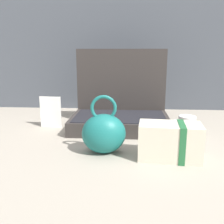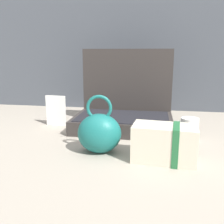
# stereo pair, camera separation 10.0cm
# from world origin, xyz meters

# --- Properties ---
(ground_plane) EXTENTS (6.00, 6.00, 0.00)m
(ground_plane) POSITION_xyz_m (0.00, 0.00, 0.00)
(ground_plane) COLOR #9E9384
(open_suitcase) EXTENTS (0.44, 0.30, 0.36)m
(open_suitcase) POSITION_xyz_m (0.06, 0.16, 0.08)
(open_suitcase) COLOR #332D2B
(open_suitcase) RESTS_ON ground_plane
(teal_pouch_handbag) EXTENTS (0.16, 0.12, 0.20)m
(teal_pouch_handbag) POSITION_xyz_m (0.01, -0.17, 0.07)
(teal_pouch_handbag) COLOR #196B66
(teal_pouch_handbag) RESTS_ON ground_plane
(cream_toiletry_bag) EXTENTS (0.21, 0.12, 0.12)m
(cream_toiletry_bag) POSITION_xyz_m (0.23, -0.21, 0.06)
(cream_toiletry_bag) COLOR beige
(cream_toiletry_bag) RESTS_ON ground_plane
(coffee_mug) EXTENTS (0.11, 0.07, 0.09)m
(coffee_mug) POSITION_xyz_m (0.33, 0.03, 0.04)
(coffee_mug) COLOR white
(coffee_mug) RESTS_ON ground_plane
(info_card_left) EXTENTS (0.10, 0.01, 0.15)m
(info_card_left) POSITION_xyz_m (-0.27, 0.13, 0.07)
(info_card_left) COLOR white
(info_card_left) RESTS_ON ground_plane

